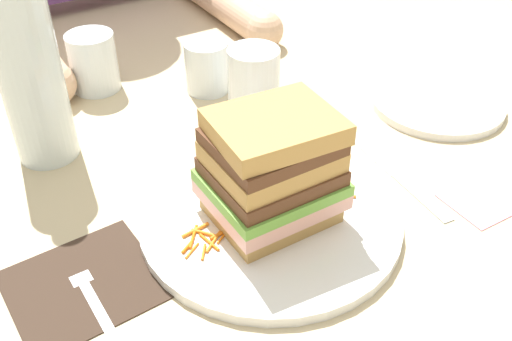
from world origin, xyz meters
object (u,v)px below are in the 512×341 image
side_plate (437,102)px  empty_tumbler_1 (93,62)px  juice_glass (254,87)px  empty_tumbler_0 (207,67)px  knife (397,174)px  water_bottle (26,61)px  sandwich (272,170)px  fork (92,296)px  napkin_dark (84,284)px  main_plate (270,218)px  napkin_pink (481,201)px

side_plate → empty_tumbler_1: bearing=142.6°
juice_glass → side_plate: size_ratio=0.52×
empty_tumbler_1 → side_plate: 0.50m
empty_tumbler_0 → empty_tumbler_1: (-0.14, 0.09, 0.01)m
knife → water_bottle: 0.45m
sandwich → fork: bearing=-179.2°
napkin_dark → knife: 0.38m
juice_glass → water_bottle: water_bottle is taller
main_plate → knife: bearing=-2.8°
knife → main_plate: bearing=177.2°
sandwich → fork: 0.21m
main_plate → side_plate: (0.34, 0.09, -0.00)m
napkin_dark → empty_tumbler_0: size_ratio=1.87×
knife → empty_tumbler_1: empty_tumbler_1 is taller
water_bottle → empty_tumbler_1: (0.11, 0.13, -0.09)m
fork → juice_glass: (0.31, 0.21, 0.04)m
sandwich → side_plate: size_ratio=0.70×
sandwich → water_bottle: (-0.17, 0.26, 0.06)m
fork → side_plate: 0.55m
napkin_dark → water_bottle: 0.27m
knife → juice_glass: 0.23m
napkin_dark → napkin_pink: size_ratio=1.86×
empty_tumbler_1 → napkin_pink: (0.28, -0.48, -0.04)m
napkin_dark → knife: same height
sandwich → juice_glass: (0.10, 0.20, -0.03)m
main_plate → empty_tumbler_0: size_ratio=3.79×
knife → side_plate: side_plate is taller
fork → napkin_pink: bearing=-12.2°
napkin_pink → water_bottle: bearing=138.2°
sandwich → empty_tumbler_0: 0.31m
fork → napkin_pink: size_ratio=2.21×
empty_tumbler_1 → napkin_pink: empty_tumbler_1 is taller
sandwich → napkin_dark: bearing=174.6°
sandwich → fork: size_ratio=0.78×
juice_glass → napkin_pink: (0.12, -0.30, -0.04)m
empty_tumbler_1 → sandwich: bearing=-81.3°
napkin_pink → juice_glass: bearing=112.1°
main_plate → empty_tumbler_1: size_ratio=3.31×
main_plate → knife: main_plate is taller
napkin_dark → juice_glass: size_ratio=1.44×
knife → side_plate: bearing=30.4°
knife → side_plate: 0.19m
fork → empty_tumbler_1: size_ratio=1.94×
main_plate → napkin_dark: main_plate is taller
main_plate → empty_tumbler_1: (-0.06, 0.39, 0.04)m
main_plate → juice_glass: (0.10, 0.20, 0.04)m
fork → juice_glass: 0.37m
fork → side_plate: side_plate is taller
main_plate → fork: main_plate is taller
knife → water_bottle: (-0.35, 0.27, 0.13)m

